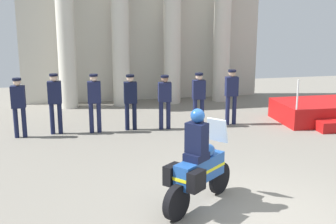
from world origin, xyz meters
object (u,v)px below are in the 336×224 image
(motorcycle_with_rider, at_px, (198,167))
(officer_in_row_6, at_px, (231,92))
(officer_in_row_2, at_px, (94,98))
(officer_in_row_4, at_px, (165,98))
(officer_in_row_5, at_px, (199,95))
(officer_in_row_1, at_px, (55,99))
(officer_in_row_3, at_px, (130,98))
(reviewing_stand, at_px, (324,112))
(officer_in_row_0, at_px, (19,103))

(motorcycle_with_rider, bearing_deg, officer_in_row_6, 24.00)
(officer_in_row_2, bearing_deg, officer_in_row_4, -179.06)
(officer_in_row_6, bearing_deg, officer_in_row_2, 3.23)
(officer_in_row_2, xyz_separation_m, motorcycle_with_rider, (1.60, -5.42, -0.23))
(officer_in_row_5, xyz_separation_m, officer_in_row_6, (1.05, 0.03, 0.04))
(officer_in_row_1, bearing_deg, officer_in_row_3, -178.08)
(reviewing_stand, bearing_deg, officer_in_row_6, 175.30)
(officer_in_row_4, bearing_deg, officer_in_row_0, 2.86)
(officer_in_row_6, bearing_deg, officer_in_row_4, 5.45)
(officer_in_row_3, distance_m, officer_in_row_4, 1.01)
(officer_in_row_0, height_order, officer_in_row_4, officer_in_row_0)
(officer_in_row_0, height_order, officer_in_row_2, officer_in_row_2)
(reviewing_stand, xyz_separation_m, motorcycle_with_rider, (-5.63, -5.22, 0.49))
(officer_in_row_6, bearing_deg, officer_in_row_5, 4.39)
(officer_in_row_0, relative_size, officer_in_row_3, 1.02)
(officer_in_row_4, bearing_deg, officer_in_row_5, -173.50)
(reviewing_stand, height_order, officer_in_row_3, officer_in_row_3)
(officer_in_row_0, distance_m, motorcycle_with_rider, 6.50)
(officer_in_row_5, bearing_deg, reviewing_stand, 179.57)
(officer_in_row_0, relative_size, motorcycle_with_rider, 0.89)
(officer_in_row_0, height_order, officer_in_row_1, officer_in_row_1)
(officer_in_row_0, xyz_separation_m, officer_in_row_5, (5.22, 0.09, -0.02))
(reviewing_stand, height_order, officer_in_row_4, officer_in_row_4)
(reviewing_stand, distance_m, officer_in_row_1, 8.38)
(officer_in_row_5, height_order, officer_in_row_6, officer_in_row_6)
(officer_in_row_1, distance_m, motorcycle_with_rider, 6.15)
(reviewing_stand, bearing_deg, motorcycle_with_rider, -137.20)
(motorcycle_with_rider, bearing_deg, officer_in_row_3, 54.94)
(officer_in_row_1, distance_m, officer_in_row_3, 2.17)
(reviewing_stand, height_order, officer_in_row_0, officer_in_row_0)
(officer_in_row_3, distance_m, officer_in_row_5, 2.07)
(officer_in_row_2, bearing_deg, officer_in_row_1, -2.09)
(reviewing_stand, relative_size, officer_in_row_3, 1.75)
(officer_in_row_4, bearing_deg, reviewing_stand, -179.00)
(officer_in_row_0, height_order, officer_in_row_6, officer_in_row_6)
(reviewing_stand, distance_m, officer_in_row_6, 3.14)
(officer_in_row_4, distance_m, officer_in_row_5, 1.07)
(reviewing_stand, xyz_separation_m, officer_in_row_2, (-7.23, 0.21, 0.72))
(officer_in_row_4, bearing_deg, motorcycle_with_rider, 87.70)
(officer_in_row_0, bearing_deg, reviewing_stand, -178.17)
(officer_in_row_0, distance_m, officer_in_row_4, 4.16)
(officer_in_row_3, height_order, officer_in_row_5, officer_in_row_3)
(officer_in_row_2, relative_size, officer_in_row_4, 1.06)
(officer_in_row_1, bearing_deg, officer_in_row_5, -178.46)
(motorcycle_with_rider, bearing_deg, officer_in_row_5, 33.57)
(officer_in_row_1, distance_m, officer_in_row_2, 1.12)
(reviewing_stand, bearing_deg, officer_in_row_1, 177.95)
(reviewing_stand, distance_m, officer_in_row_5, 4.17)
(officer_in_row_1, xyz_separation_m, officer_in_row_5, (4.24, -0.08, -0.06))
(officer_in_row_1, bearing_deg, motorcycle_with_rider, 118.81)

